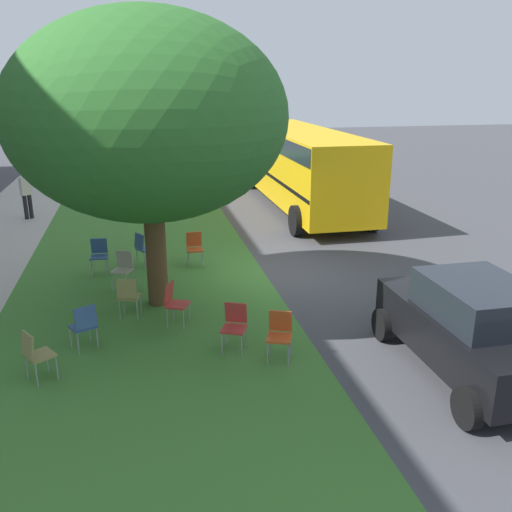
{
  "coord_description": "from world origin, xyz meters",
  "views": [
    {
      "loc": [
        -12.52,
        3.18,
        4.72
      ],
      "look_at": [
        -1.22,
        0.72,
        0.94
      ],
      "focal_mm": 38.46,
      "sensor_mm": 36.0,
      "label": 1
    }
  ],
  "objects_px": {
    "chair_0": "(128,294)",
    "parked_car": "(472,327)",
    "chair_1": "(235,323)",
    "chair_8": "(280,332)",
    "chair_3": "(35,352)",
    "street_tree": "(148,117)",
    "chair_5": "(195,246)",
    "chair_2": "(174,301)",
    "pedestrian_1": "(26,193)",
    "chair_9": "(84,324)",
    "chair_6": "(123,267)",
    "school_bus": "(300,160)",
    "chair_4": "(143,246)",
    "chair_7": "(99,253)"
  },
  "relations": [
    {
      "from": "chair_0",
      "to": "parked_car",
      "type": "height_order",
      "value": "parked_car"
    },
    {
      "from": "chair_1",
      "to": "chair_8",
      "type": "distance_m",
      "value": 0.87
    },
    {
      "from": "chair_0",
      "to": "chair_3",
      "type": "xyz_separation_m",
      "value": [
        -2.21,
        1.45,
        0.0
      ]
    },
    {
      "from": "street_tree",
      "to": "chair_5",
      "type": "relative_size",
      "value": 6.86
    },
    {
      "from": "chair_1",
      "to": "chair_2",
      "type": "distance_m",
      "value": 1.62
    },
    {
      "from": "chair_3",
      "to": "pedestrian_1",
      "type": "distance_m",
      "value": 11.68
    },
    {
      "from": "pedestrian_1",
      "to": "chair_3",
      "type": "bearing_deg",
      "value": -170.07
    },
    {
      "from": "chair_0",
      "to": "chair_9",
      "type": "xyz_separation_m",
      "value": [
        -1.27,
        0.77,
        0.0
      ]
    },
    {
      "from": "chair_9",
      "to": "chair_1",
      "type": "bearing_deg",
      "value": -101.8
    },
    {
      "from": "chair_3",
      "to": "parked_car",
      "type": "height_order",
      "value": "parked_car"
    },
    {
      "from": "chair_6",
      "to": "pedestrian_1",
      "type": "xyz_separation_m",
      "value": [
        7.5,
        3.34,
        0.41
      ]
    },
    {
      "from": "chair_1",
      "to": "parked_car",
      "type": "distance_m",
      "value": 4.01
    },
    {
      "from": "chair_3",
      "to": "pedestrian_1",
      "type": "bearing_deg",
      "value": 9.93
    },
    {
      "from": "chair_6",
      "to": "school_bus",
      "type": "xyz_separation_m",
      "value": [
        7.43,
        -6.47,
        1.24
      ]
    },
    {
      "from": "chair_9",
      "to": "school_bus",
      "type": "xyz_separation_m",
      "value": [
        10.49,
        -7.11,
        1.24
      ]
    },
    {
      "from": "chair_3",
      "to": "chair_4",
      "type": "distance_m",
      "value": 5.82
    },
    {
      "from": "school_bus",
      "to": "chair_2",
      "type": "bearing_deg",
      "value": 150.8
    },
    {
      "from": "chair_6",
      "to": "chair_8",
      "type": "distance_m",
      "value": 4.93
    },
    {
      "from": "school_bus",
      "to": "chair_5",
      "type": "bearing_deg",
      "value": 142.84
    },
    {
      "from": "street_tree",
      "to": "chair_7",
      "type": "xyz_separation_m",
      "value": [
        2.32,
        1.35,
        -3.45
      ]
    },
    {
      "from": "chair_4",
      "to": "chair_6",
      "type": "relative_size",
      "value": 1.0
    },
    {
      "from": "chair_3",
      "to": "chair_6",
      "type": "xyz_separation_m",
      "value": [
        4.01,
        -1.32,
        0.0
      ]
    },
    {
      "from": "chair_3",
      "to": "chair_7",
      "type": "relative_size",
      "value": 1.0
    },
    {
      "from": "chair_8",
      "to": "chair_2",
      "type": "bearing_deg",
      "value": 43.18
    },
    {
      "from": "chair_3",
      "to": "parked_car",
      "type": "xyz_separation_m",
      "value": [
        -1.23,
        -6.98,
        0.32
      ]
    },
    {
      "from": "chair_4",
      "to": "parked_car",
      "type": "height_order",
      "value": "parked_car"
    },
    {
      "from": "chair_7",
      "to": "pedestrian_1",
      "type": "bearing_deg",
      "value": 23.44
    },
    {
      "from": "street_tree",
      "to": "chair_5",
      "type": "xyz_separation_m",
      "value": [
        2.41,
        -1.06,
        -3.45
      ]
    },
    {
      "from": "street_tree",
      "to": "chair_9",
      "type": "height_order",
      "value": "street_tree"
    },
    {
      "from": "chair_4",
      "to": "chair_6",
      "type": "bearing_deg",
      "value": 162.02
    },
    {
      "from": "chair_0",
      "to": "chair_1",
      "type": "xyz_separation_m",
      "value": [
        -1.82,
        -1.87,
        0.0
      ]
    },
    {
      "from": "street_tree",
      "to": "chair_9",
      "type": "xyz_separation_m",
      "value": [
        -1.93,
        1.39,
        -3.45
      ]
    },
    {
      "from": "chair_0",
      "to": "chair_8",
      "type": "relative_size",
      "value": 1.0
    },
    {
      "from": "chair_1",
      "to": "school_bus",
      "type": "relative_size",
      "value": 0.08
    },
    {
      "from": "chair_3",
      "to": "chair_6",
      "type": "distance_m",
      "value": 4.22
    },
    {
      "from": "chair_2",
      "to": "parked_car",
      "type": "relative_size",
      "value": 0.24
    },
    {
      "from": "parked_car",
      "to": "pedestrian_1",
      "type": "relative_size",
      "value": 2.19
    },
    {
      "from": "chair_6",
      "to": "school_bus",
      "type": "distance_m",
      "value": 9.93
    },
    {
      "from": "chair_3",
      "to": "chair_1",
      "type": "bearing_deg",
      "value": -83.25
    },
    {
      "from": "chair_2",
      "to": "school_bus",
      "type": "relative_size",
      "value": 0.08
    },
    {
      "from": "chair_6",
      "to": "chair_0",
      "type": "bearing_deg",
      "value": -175.77
    },
    {
      "from": "chair_1",
      "to": "chair_6",
      "type": "height_order",
      "value": "same"
    },
    {
      "from": "parked_car",
      "to": "school_bus",
      "type": "relative_size",
      "value": 0.36
    },
    {
      "from": "chair_9",
      "to": "chair_2",
      "type": "bearing_deg",
      "value": -66.22
    },
    {
      "from": "chair_1",
      "to": "chair_7",
      "type": "bearing_deg",
      "value": 28.47
    },
    {
      "from": "school_bus",
      "to": "chair_9",
      "type": "bearing_deg",
      "value": 145.86
    },
    {
      "from": "street_tree",
      "to": "chair_7",
      "type": "relative_size",
      "value": 6.86
    },
    {
      "from": "chair_3",
      "to": "chair_9",
      "type": "height_order",
      "value": "same"
    },
    {
      "from": "chair_4",
      "to": "parked_car",
      "type": "bearing_deg",
      "value": -142.65
    },
    {
      "from": "chair_7",
      "to": "chair_5",
      "type": "bearing_deg",
      "value": -87.82
    }
  ]
}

